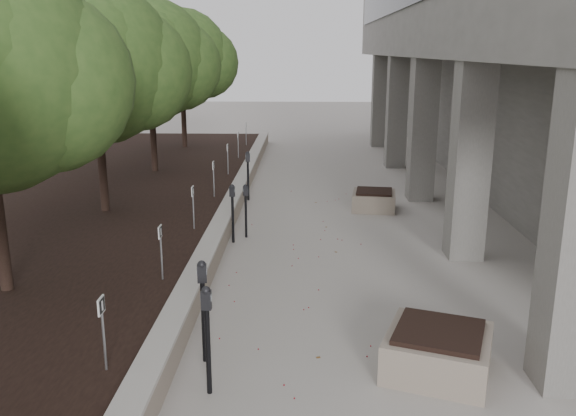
# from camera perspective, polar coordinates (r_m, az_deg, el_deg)

# --- Properties ---
(retaining_wall) EXTENTS (0.39, 26.00, 0.50)m
(retaining_wall) POSITION_cam_1_polar(r_m,az_deg,el_deg) (15.66, -5.38, 0.12)
(retaining_wall) COLOR gray
(retaining_wall) RESTS_ON ground
(planting_bed) EXTENTS (7.00, 26.00, 0.40)m
(planting_bed) POSITION_cam_1_polar(r_m,az_deg,el_deg) (16.52, -18.13, 0.04)
(planting_bed) COLOR black
(planting_bed) RESTS_ON ground
(crabapple_tree_3) EXTENTS (4.60, 4.00, 5.44)m
(crabapple_tree_3) POSITION_cam_1_polar(r_m,az_deg,el_deg) (14.89, -17.74, 9.95)
(crabapple_tree_3) COLOR #2F4F1E
(crabapple_tree_3) RESTS_ON planting_bed
(crabapple_tree_4) EXTENTS (4.60, 4.00, 5.44)m
(crabapple_tree_4) POSITION_cam_1_polar(r_m,az_deg,el_deg) (19.68, -12.97, 11.28)
(crabapple_tree_4) COLOR #2F4F1E
(crabapple_tree_4) RESTS_ON planting_bed
(crabapple_tree_5) EXTENTS (4.60, 4.00, 5.44)m
(crabapple_tree_5) POSITION_cam_1_polar(r_m,az_deg,el_deg) (24.55, -10.05, 12.05)
(crabapple_tree_5) COLOR #2F4F1E
(crabapple_tree_5) RESTS_ON planting_bed
(parking_sign_2) EXTENTS (0.04, 0.22, 0.96)m
(parking_sign_2) POSITION_cam_1_polar(r_m,az_deg,el_deg) (7.72, -17.14, -11.38)
(parking_sign_2) COLOR black
(parking_sign_2) RESTS_ON planting_bed
(parking_sign_3) EXTENTS (0.04, 0.22, 0.96)m
(parking_sign_3) POSITION_cam_1_polar(r_m,az_deg,el_deg) (10.38, -11.96, -4.19)
(parking_sign_3) COLOR black
(parking_sign_3) RESTS_ON planting_bed
(parking_sign_4) EXTENTS (0.04, 0.22, 0.96)m
(parking_sign_4) POSITION_cam_1_polar(r_m,az_deg,el_deg) (13.19, -8.99, 0.03)
(parking_sign_4) COLOR black
(parking_sign_4) RESTS_ON planting_bed
(parking_sign_5) EXTENTS (0.04, 0.22, 0.96)m
(parking_sign_5) POSITION_cam_1_polar(r_m,az_deg,el_deg) (16.07, -7.08, 2.75)
(parking_sign_5) COLOR black
(parking_sign_5) RESTS_ON planting_bed
(parking_sign_6) EXTENTS (0.04, 0.22, 0.96)m
(parking_sign_6) POSITION_cam_1_polar(r_m,az_deg,el_deg) (18.98, -5.75, 4.64)
(parking_sign_6) COLOR black
(parking_sign_6) RESTS_ON planting_bed
(parking_sign_7) EXTENTS (0.04, 0.22, 0.96)m
(parking_sign_7) POSITION_cam_1_polar(r_m,az_deg,el_deg) (21.92, -4.76, 6.03)
(parking_sign_7) COLOR black
(parking_sign_7) RESTS_ON planting_bed
(parking_sign_8) EXTENTS (0.04, 0.22, 0.96)m
(parking_sign_8) POSITION_cam_1_polar(r_m,az_deg,el_deg) (24.88, -4.01, 7.08)
(parking_sign_8) COLOR black
(parking_sign_8) RESTS_ON planting_bed
(parking_meter_1) EXTENTS (0.16, 0.13, 1.48)m
(parking_meter_1) POSITION_cam_1_polar(r_m,az_deg,el_deg) (8.37, -8.05, -9.74)
(parking_meter_1) COLOR black
(parking_meter_1) RESTS_ON ground
(parking_meter_2) EXTENTS (0.15, 0.11, 1.45)m
(parking_meter_2) POSITION_cam_1_polar(r_m,az_deg,el_deg) (7.64, -7.64, -12.40)
(parking_meter_2) COLOR black
(parking_meter_2) RESTS_ON ground
(parking_meter_3) EXTENTS (0.14, 0.11, 1.34)m
(parking_meter_3) POSITION_cam_1_polar(r_m,az_deg,el_deg) (13.39, -5.28, -0.53)
(parking_meter_3) COLOR black
(parking_meter_3) RESTS_ON ground
(parking_meter_4) EXTENTS (0.15, 0.12, 1.25)m
(parking_meter_4) POSITION_cam_1_polar(r_m,az_deg,el_deg) (13.75, -4.03, -0.29)
(parking_meter_4) COLOR black
(parking_meter_4) RESTS_ON ground
(parking_meter_5) EXTENTS (0.16, 0.13, 1.43)m
(parking_meter_5) POSITION_cam_1_polar(r_m,az_deg,el_deg) (17.19, -3.82, 3.06)
(parking_meter_5) COLOR black
(parking_meter_5) RESTS_ON ground
(planter_front) EXTENTS (1.69, 1.69, 0.62)m
(planter_front) POSITION_cam_1_polar(r_m,az_deg,el_deg) (8.47, 14.07, -13.02)
(planter_front) COLOR gray
(planter_front) RESTS_ON ground
(planter_back) EXTENTS (1.27, 1.27, 0.53)m
(planter_back) POSITION_cam_1_polar(r_m,az_deg,el_deg) (16.41, 8.17, 0.77)
(planter_back) COLOR gray
(planter_back) RESTS_ON ground
(berry_scatter) EXTENTS (3.30, 14.10, 0.02)m
(berry_scatter) POSITION_cam_1_polar(r_m,az_deg,el_deg) (11.80, 0.71, -5.98)
(berry_scatter) COLOR maroon
(berry_scatter) RESTS_ON ground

